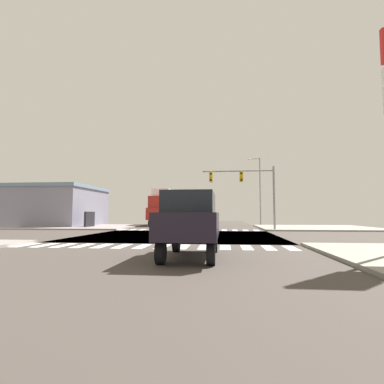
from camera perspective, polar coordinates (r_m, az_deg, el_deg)
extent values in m
cube|color=#433C38|center=(21.83, -2.40, -8.37)|extent=(14.00, 90.00, 0.05)
cube|color=#433C38|center=(21.83, -2.40, -8.37)|extent=(90.00, 12.00, 0.05)
cube|color=gray|center=(34.98, 22.46, -6.32)|extent=(12.00, 12.00, 0.14)
cube|color=gray|center=(37.27, -19.85, -6.23)|extent=(12.00, 12.00, 0.14)
cube|color=white|center=(17.43, -29.13, -8.83)|extent=(0.50, 2.00, 0.01)
cube|color=white|center=(16.88, -26.31, -9.09)|extent=(0.50, 2.00, 0.01)
cube|color=white|center=(16.37, -23.31, -9.35)|extent=(0.50, 2.00, 0.01)
cube|color=white|center=(15.91, -20.13, -9.60)|extent=(0.50, 2.00, 0.01)
cube|color=white|center=(15.50, -16.76, -9.82)|extent=(0.50, 2.00, 0.01)
cube|color=white|center=(15.15, -13.21, -10.03)|extent=(0.50, 2.00, 0.01)
cube|color=white|center=(14.85, -9.51, -10.20)|extent=(0.50, 2.00, 0.01)
cube|color=white|center=(14.62, -5.67, -10.33)|extent=(0.50, 2.00, 0.01)
cube|color=white|center=(14.45, -1.72, -10.42)|extent=(0.50, 2.00, 0.01)
cube|color=white|center=(14.35, 2.31, -10.46)|extent=(0.50, 2.00, 0.01)
cube|color=white|center=(14.32, 6.37, -10.46)|extent=(0.50, 2.00, 0.01)
cube|color=white|center=(14.36, 10.43, -10.40)|extent=(0.50, 2.00, 0.01)
cube|color=white|center=(14.47, 14.44, -10.29)|extent=(0.50, 2.00, 0.01)
cube|color=white|center=(14.65, 18.38, -10.13)|extent=(0.50, 2.00, 0.01)
cube|color=white|center=(30.54, -13.07, -7.01)|extent=(0.50, 2.00, 0.01)
cube|color=white|center=(30.23, -11.26, -7.07)|extent=(0.50, 2.00, 0.01)
cube|color=white|center=(29.95, -9.42, -7.12)|extent=(0.50, 2.00, 0.01)
cube|color=white|center=(29.70, -7.55, -7.16)|extent=(0.50, 2.00, 0.01)
cube|color=white|center=(29.48, -5.64, -7.20)|extent=(0.50, 2.00, 0.01)
cube|color=white|center=(29.30, -3.71, -7.23)|extent=(0.50, 2.00, 0.01)
cube|color=white|center=(29.15, -1.76, -7.25)|extent=(0.50, 2.00, 0.01)
cube|color=white|center=(29.03, 0.22, -7.27)|extent=(0.50, 2.00, 0.01)
cube|color=white|center=(28.94, 2.20, -7.27)|extent=(0.50, 2.00, 0.01)
cube|color=white|center=(28.89, 4.20, -7.27)|extent=(0.50, 2.00, 0.01)
cube|color=white|center=(28.88, 6.20, -7.26)|extent=(0.50, 2.00, 0.01)
cube|color=white|center=(28.90, 8.20, -7.24)|extent=(0.50, 2.00, 0.01)
cube|color=white|center=(28.95, 10.19, -7.21)|extent=(0.50, 2.00, 0.01)
cube|color=white|center=(29.04, 12.17, -7.17)|extent=(0.50, 2.00, 0.01)
cylinder|color=gray|center=(29.10, 15.43, -1.15)|extent=(0.20, 0.20, 6.07)
cylinder|color=gray|center=(29.00, 8.72, 3.99)|extent=(6.75, 0.14, 0.14)
cube|color=yellow|center=(28.94, 9.40, 2.92)|extent=(0.32, 0.40, 1.00)
sphere|color=black|center=(28.74, 9.42, 3.59)|extent=(0.22, 0.22, 0.22)
sphere|color=orange|center=(28.70, 9.42, 2.98)|extent=(0.22, 0.22, 0.22)
sphere|color=black|center=(28.67, 9.43, 2.36)|extent=(0.22, 0.22, 0.22)
cube|color=yellow|center=(28.92, 3.64, 2.88)|extent=(0.32, 0.40, 1.00)
sphere|color=black|center=(28.71, 3.62, 3.55)|extent=(0.22, 0.22, 0.22)
sphere|color=orange|center=(28.67, 3.62, 2.94)|extent=(0.22, 0.22, 0.22)
sphere|color=black|center=(28.64, 3.62, 2.32)|extent=(0.22, 0.22, 0.22)
cylinder|color=gray|center=(42.04, 12.90, 0.13)|extent=(0.16, 0.16, 9.28)
cylinder|color=gray|center=(42.54, 11.86, 6.23)|extent=(1.40, 0.10, 0.10)
ellipsoid|color=silver|center=(42.46, 10.91, 6.17)|extent=(0.60, 0.32, 0.20)
cube|color=gray|center=(42.73, -26.63, -2.73)|extent=(13.38, 10.18, 4.63)
cube|color=slate|center=(42.85, -26.52, 0.63)|extent=(13.68, 10.48, 0.40)
cube|color=black|center=(35.18, -19.00, -5.04)|extent=(0.24, 2.20, 1.80)
cylinder|color=black|center=(46.42, 0.50, -5.68)|extent=(0.26, 0.68, 0.68)
cylinder|color=black|center=(46.58, -1.27, -5.68)|extent=(0.26, 0.68, 0.68)
cylinder|color=black|center=(49.33, 0.83, -5.59)|extent=(0.26, 0.68, 0.68)
cylinder|color=black|center=(49.48, -0.84, -5.59)|extent=(0.26, 0.68, 0.68)
cube|color=#5A6362|center=(47.93, -0.19, -4.84)|extent=(1.80, 4.30, 0.66)
cube|color=black|center=(47.93, -0.19, -4.12)|extent=(1.55, 2.24, 0.54)
cylinder|color=black|center=(37.24, -5.19, -5.95)|extent=(0.26, 0.80, 0.80)
cylinder|color=black|center=(37.66, -8.08, -5.91)|extent=(0.26, 0.80, 0.80)
cylinder|color=black|center=(42.05, -3.89, -5.75)|extent=(0.26, 0.80, 0.80)
cylinder|color=black|center=(42.42, -6.46, -5.72)|extent=(0.26, 0.80, 0.80)
cube|color=maroon|center=(39.81, -5.86, -4.19)|extent=(2.40, 7.20, 1.49)
cube|color=white|center=(40.92, -5.53, -1.35)|extent=(2.30, 4.18, 2.56)
cube|color=maroon|center=(37.73, -6.51, -1.93)|extent=(2.11, 2.02, 1.49)
cylinder|color=black|center=(12.62, -3.00, -9.66)|extent=(0.26, 0.74, 0.74)
cylinder|color=black|center=(12.47, 4.24, -9.72)|extent=(0.26, 0.74, 0.74)
cylinder|color=black|center=(9.56, -6.00, -11.42)|extent=(0.26, 0.74, 0.74)
cylinder|color=black|center=(9.36, 3.63, -11.59)|extent=(0.26, 0.74, 0.74)
cube|color=black|center=(10.91, -0.19, -6.27)|extent=(1.96, 4.60, 0.88)
cube|color=black|center=(10.91, -0.19, -2.07)|extent=(1.69, 3.22, 0.72)
cylinder|color=black|center=(56.10, -1.57, -5.39)|extent=(0.26, 0.74, 0.74)
cylinder|color=black|center=(56.33, -3.16, -5.38)|extent=(0.26, 0.74, 0.74)
cylinder|color=black|center=(59.20, -1.17, -5.32)|extent=(0.26, 0.74, 0.74)
cylinder|color=black|center=(59.42, -2.68, -5.32)|extent=(0.26, 0.74, 0.74)
cube|color=silver|center=(57.74, -2.14, -4.55)|extent=(1.96, 4.60, 0.88)
cube|color=black|center=(57.74, -2.13, -3.75)|extent=(1.69, 3.22, 0.72)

